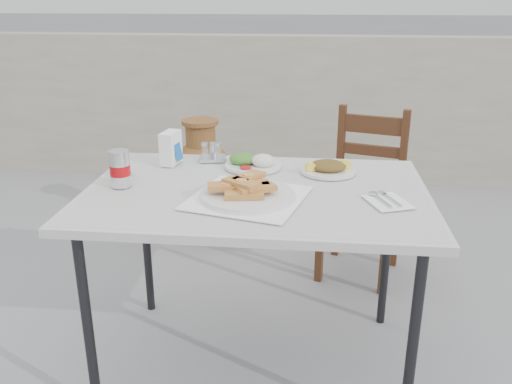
# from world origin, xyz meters

# --- Properties ---
(ground) EXTENTS (80.00, 80.00, 0.00)m
(ground) POSITION_xyz_m (0.00, 0.00, 0.00)
(ground) COLOR slate
(ground) RESTS_ON ground
(cafe_table) EXTENTS (1.34, 0.92, 0.81)m
(cafe_table) POSITION_xyz_m (0.02, -0.06, 0.75)
(cafe_table) COLOR black
(cafe_table) RESTS_ON ground
(pide_plate) EXTENTS (0.48, 0.48, 0.08)m
(pide_plate) POSITION_xyz_m (-0.00, -0.17, 0.84)
(pide_plate) COLOR white
(pide_plate) RESTS_ON cafe_table
(salad_rice_plate) EXTENTS (0.25, 0.25, 0.06)m
(salad_rice_plate) POSITION_xyz_m (-0.03, 0.21, 0.83)
(salad_rice_plate) COLOR silver
(salad_rice_plate) RESTS_ON cafe_table
(salad_chopped_plate) EXTENTS (0.23, 0.23, 0.05)m
(salad_chopped_plate) POSITION_xyz_m (0.30, 0.17, 0.83)
(salad_chopped_plate) COLOR silver
(salad_chopped_plate) RESTS_ON cafe_table
(soda_can) EXTENTS (0.08, 0.08, 0.14)m
(soda_can) POSITION_xyz_m (-0.51, -0.10, 0.88)
(soda_can) COLOR silver
(soda_can) RESTS_ON cafe_table
(cola_glass) EXTENTS (0.07, 0.07, 0.10)m
(cola_glass) POSITION_xyz_m (-0.56, 0.04, 0.85)
(cola_glass) COLOR white
(cola_glass) RESTS_ON cafe_table
(napkin_holder) EXTENTS (0.09, 0.13, 0.14)m
(napkin_holder) POSITION_xyz_m (-0.40, 0.22, 0.88)
(napkin_holder) COLOR white
(napkin_holder) RESTS_ON cafe_table
(condiment_caddy) EXTENTS (0.14, 0.12, 0.09)m
(condiment_caddy) POSITION_xyz_m (-0.22, 0.29, 0.84)
(condiment_caddy) COLOR silver
(condiment_caddy) RESTS_ON cafe_table
(cutlery_napkin) EXTENTS (0.19, 0.21, 0.01)m
(cutlery_napkin) POSITION_xyz_m (0.50, -0.14, 0.81)
(cutlery_napkin) COLOR white
(cutlery_napkin) RESTS_ON cafe_table
(chair) EXTENTS (0.51, 0.51, 0.93)m
(chair) POSITION_xyz_m (0.51, 0.84, 0.48)
(chair) COLOR #3E2611
(chair) RESTS_ON ground
(terracotta_urn) EXTENTS (0.45, 0.45, 0.78)m
(terracotta_urn) POSITION_xyz_m (-0.49, 1.23, 0.36)
(terracotta_urn) COLOR brown
(terracotta_urn) RESTS_ON ground
(back_wall) EXTENTS (6.00, 0.25, 1.20)m
(back_wall) POSITION_xyz_m (0.00, 2.50, 0.60)
(back_wall) COLOR #A99E8D
(back_wall) RESTS_ON ground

